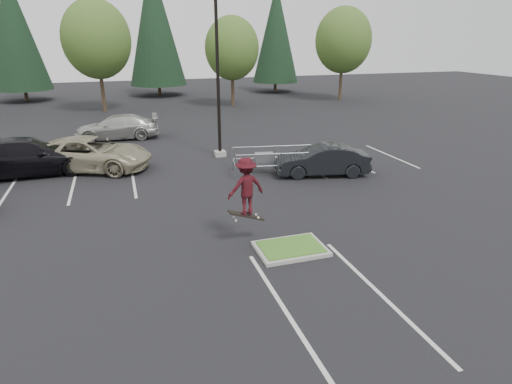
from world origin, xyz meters
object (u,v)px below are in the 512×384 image
object	(u,v)px
decid_c	(232,50)
light_pole	(218,75)
decid_b	(97,42)
car_r_charc	(322,160)
car_far_silver	(118,127)
conif_a	(14,30)
cart_corral	(267,158)
car_l_tan	(89,154)
car_l_black	(28,157)
conif_c	(276,33)
skateboarder	(246,187)
conif_b	(155,23)
decid_d	(343,42)

from	to	relation	value
decid_c	light_pole	bearing A→B (deg)	-107.11
light_pole	decid_b	xyz separation A→B (m)	(-6.51, 18.53, 1.48)
car_r_charc	car_far_silver	bearing A→B (deg)	-127.33
light_pole	conif_a	world-z (taller)	conif_a
light_pole	cart_corral	distance (m)	5.65
car_l_tan	car_l_black	bearing A→B (deg)	112.91
conif_c	car_l_black	distance (m)	36.93
conif_c	car_r_charc	bearing A→B (deg)	-106.29
skateboarder	conif_a	bearing A→B (deg)	-81.48
conif_c	cart_corral	world-z (taller)	conif_c
car_far_silver	skateboarder	bearing A→B (deg)	16.77
cart_corral	car_r_charc	world-z (taller)	car_r_charc
decid_b	car_l_black	world-z (taller)	decid_b
decid_b	conif_a	bearing A→B (deg)	130.17
conif_a	conif_b	world-z (taller)	conif_b
decid_b	decid_d	bearing A→B (deg)	-0.48
conif_c	car_l_black	world-z (taller)	conif_c
light_pole	cart_corral	bearing A→B (deg)	-68.92
conif_a	car_r_charc	world-z (taller)	conif_a
light_pole	cart_corral	size ratio (longest dim) A/B	2.21
cart_corral	decid_c	bearing A→B (deg)	89.17
conif_c	car_l_tan	size ratio (longest dim) A/B	2.05
cart_corral	car_l_tan	world-z (taller)	car_l_tan
car_r_charc	car_far_silver	size ratio (longest dim) A/B	0.84
car_l_tan	car_far_silver	world-z (taller)	car_l_tan
decid_c	skateboarder	xyz separation A→B (m)	(-7.19, -28.83, -3.28)
conif_a	cart_corral	size ratio (longest dim) A/B	2.84
skateboarder	car_far_silver	xyz separation A→B (m)	(-3.80, 17.45, -1.19)
decid_c	conif_a	distance (m)	22.50
conif_a	car_l_black	bearing A→B (deg)	-80.70
car_far_silver	conif_c	bearing A→B (deg)	142.42
decid_b	decid_c	bearing A→B (deg)	-3.34
decid_d	car_r_charc	xyz separation A→B (m)	(-13.49, -23.33, -5.16)
skateboarder	light_pole	bearing A→B (deg)	-108.43
light_pole	decid_d	distance (m)	25.37
car_r_charc	car_l_tan	bearing A→B (deg)	-99.26
decid_b	skateboarder	size ratio (longest dim) A/B	4.38
skateboarder	decid_c	bearing A→B (deg)	-113.65
conif_c	car_far_silver	xyz separation A→B (m)	(-19.00, -21.05, -6.06)
conif_b	car_r_charc	world-z (taller)	conif_b
conif_a	skateboarder	distance (m)	41.37
decid_b	car_r_charc	size ratio (longest dim) A/B	2.11
conif_c	car_r_charc	size ratio (longest dim) A/B	2.74
car_r_charc	light_pole	bearing A→B (deg)	-128.35
conif_b	car_r_charc	xyz separation A→B (m)	(4.50, -33.50, -7.10)
car_far_silver	car_l_tan	bearing A→B (deg)	-7.69
car_l_tan	decid_d	bearing A→B (deg)	-29.53
decid_b	conif_b	world-z (taller)	conif_b
decid_d	car_l_tan	distance (m)	31.31
car_r_charc	conif_a	bearing A→B (deg)	-137.74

